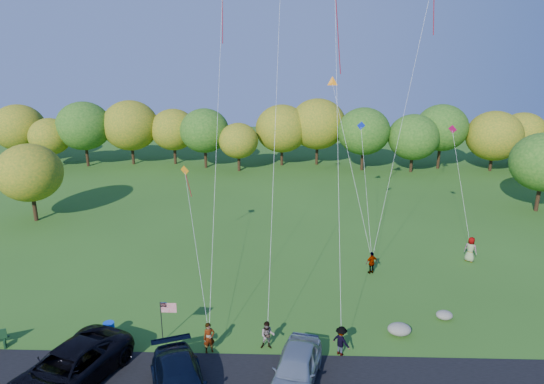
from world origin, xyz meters
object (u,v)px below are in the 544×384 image
at_px(flyer_b, 268,335).
at_px(flyer_a, 209,338).
at_px(minivan_silver, 296,369).
at_px(flyer_e, 470,249).
at_px(flyer_c, 341,341).
at_px(flyer_d, 372,263).
at_px(trash_barrel, 109,330).
at_px(minivan_dark, 67,369).

bearing_deg(flyer_b, flyer_a, -171.65).
height_order(minivan_silver, flyer_e, flyer_e).
distance_m(flyer_c, flyer_d, 9.74).
xyz_separation_m(minivan_silver, flyer_a, (-4.38, 2.37, -0.06)).
bearing_deg(minivan_silver, flyer_e, 59.37).
bearing_deg(flyer_e, trash_barrel, 63.19).
relative_size(minivan_silver, flyer_c, 3.07).
height_order(minivan_silver, flyer_c, minivan_silver).
height_order(flyer_c, flyer_e, flyer_e).
bearing_deg(flyer_e, minivan_dark, 70.41).
xyz_separation_m(minivan_dark, flyer_b, (9.00, 3.24, -0.19)).
xyz_separation_m(minivan_dark, flyer_d, (15.80, 12.06, -0.16)).
xyz_separation_m(minivan_dark, minivan_silver, (10.43, 0.45, -0.06)).
bearing_deg(minivan_silver, flyer_c, 58.05).
xyz_separation_m(minivan_silver, flyer_e, (12.83, 13.78, 0.04)).
xyz_separation_m(flyer_d, trash_barrel, (-15.34, -8.09, -0.35)).
bearing_deg(trash_barrel, flyer_a, -11.62).
bearing_deg(flyer_d, flyer_c, 47.25).
distance_m(flyer_a, flyer_d, 13.44).
distance_m(minivan_dark, minivan_silver, 10.44).
height_order(flyer_e, trash_barrel, flyer_e).
bearing_deg(trash_barrel, flyer_d, 27.81).
relative_size(flyer_a, flyer_d, 1.05).
distance_m(minivan_dark, flyer_a, 6.67).
bearing_deg(flyer_a, trash_barrel, 142.51).
distance_m(minivan_silver, flyer_e, 18.82).
height_order(flyer_c, flyer_d, flyer_c).
height_order(minivan_dark, minivan_silver, minivan_dark).
distance_m(minivan_dark, flyer_b, 9.57).
bearing_deg(flyer_c, minivan_dark, 54.84).
bearing_deg(flyer_b, minivan_dark, -159.95).
bearing_deg(flyer_d, flyer_a, 19.03).
relative_size(flyer_a, flyer_c, 1.05).
distance_m(minivan_silver, flyer_a, 4.98).
height_order(minivan_dark, flyer_b, minivan_dark).
xyz_separation_m(minivan_dark, trash_barrel, (0.46, 3.97, -0.51)).
distance_m(minivan_dark, flyer_e, 27.26).
bearing_deg(flyer_d, flyer_e, 171.80).
relative_size(flyer_a, flyer_e, 0.89).
xyz_separation_m(minivan_silver, trash_barrel, (-9.96, 3.52, -0.45)).
height_order(minivan_silver, flyer_b, minivan_silver).
bearing_deg(flyer_a, flyer_c, -25.87).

